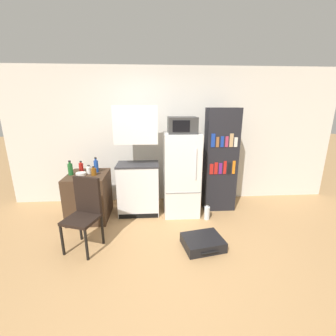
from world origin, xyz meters
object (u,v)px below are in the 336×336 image
side_table (89,196)px  bottle_clear_short (96,166)px  water_bottle_front (207,212)px  bookshelf (220,161)px  chair (85,208)px  microwave (182,125)px  bottle_amber_beer (94,171)px  kitchen_hutch (138,167)px  bottle_ketchup_red (81,167)px  bottle_green_tall (70,169)px  bottle_milk_white (89,170)px  suitcase_large_flat (203,242)px  refrigerator (181,174)px  bottle_blue_soda (96,166)px  bowl (81,174)px

side_table → bottle_clear_short: bearing=69.7°
side_table → water_bottle_front: bearing=-6.1°
bookshelf → chair: size_ratio=1.90×
microwave → bottle_amber_beer: (-1.47, -0.14, -0.73)m
kitchen_hutch → bottle_ketchup_red: 0.98m
bookshelf → water_bottle_front: 0.96m
bottle_green_tall → bottle_milk_white: bearing=12.1°
kitchen_hutch → bottle_amber_beer: bearing=-165.2°
bottle_clear_short → suitcase_large_flat: bearing=-36.6°
kitchen_hutch → water_bottle_front: size_ratio=6.52×
kitchen_hutch → bottle_green_tall: bearing=-172.3°
bottle_ketchup_red → chair: size_ratio=0.19×
refrigerator → bottle_blue_soda: size_ratio=5.60×
side_table → microwave: microwave is taller
refrigerator → bowl: size_ratio=8.94×
bottle_clear_short → bookshelf: bearing=-1.1°
bottle_amber_beer → side_table: bearing=155.8°
bottle_ketchup_red → kitchen_hutch: bearing=-3.1°
microwave → bottle_milk_white: microwave is taller
microwave → bookshelf: (0.73, 0.14, -0.65)m
bottle_amber_beer → chair: bearing=-86.3°
bowl → microwave: bearing=4.5°
bottle_clear_short → bottle_blue_soda: 0.15m
kitchen_hutch → refrigerator: (0.76, -0.05, -0.14)m
bottle_amber_beer → water_bottle_front: bearing=-4.7°
side_table → bottle_amber_beer: size_ratio=5.26×
bookshelf → bottle_clear_short: (-2.23, 0.04, -0.08)m
side_table → kitchen_hutch: size_ratio=0.41×
chair → water_bottle_front: 1.98m
bookshelf → bottle_amber_beer: bearing=-172.9°
side_table → bottle_milk_white: size_ratio=5.49×
side_table → bottle_ketchup_red: (-0.14, 0.18, 0.47)m
bookshelf → side_table: bearing=-174.7°
chair → water_bottle_front: size_ratio=3.35×
bottle_green_tall → chair: (0.43, -0.81, -0.32)m
microwave → bookshelf: 0.98m
kitchen_hutch → bookshelf: 1.49m
side_table → suitcase_large_flat: size_ratio=1.31×
refrigerator → bottle_amber_beer: bearing=-174.6°
side_table → bottle_milk_white: bearing=57.0°
microwave → water_bottle_front: bearing=-35.3°
side_table → refrigerator: (1.60, 0.08, 0.33)m
bottle_clear_short → bowl: 0.36m
bowl → bottle_blue_soda: bearing=39.5°
microwave → bottle_clear_short: bearing=173.3°
refrigerator → microwave: 0.86m
kitchen_hutch → bottle_blue_soda: 0.71m
microwave → bookshelf: size_ratio=0.25×
bottle_milk_white → water_bottle_front: bearing=-7.3°
bottle_ketchup_red → bottle_blue_soda: 0.28m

